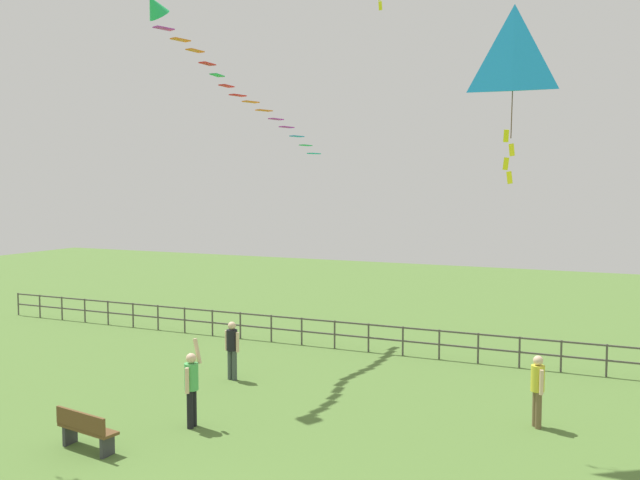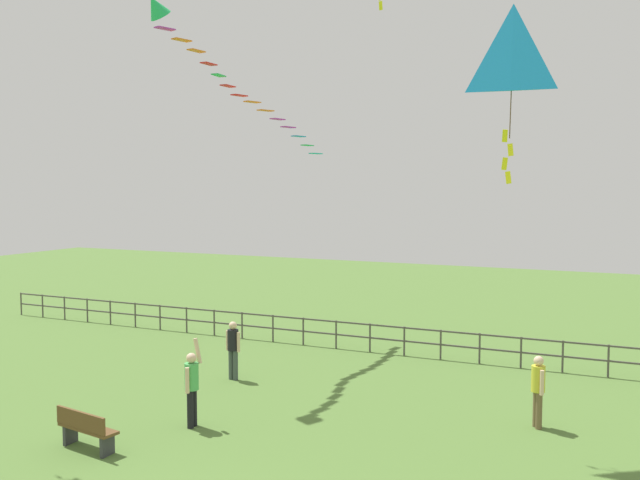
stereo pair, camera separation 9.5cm
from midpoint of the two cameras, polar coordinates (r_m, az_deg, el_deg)
The scene contains 7 objects.
park_bench at distance 15.64m, azimuth -18.50°, elevation -14.44°, with size 1.55×0.65×0.85m.
person_1 at distance 16.30m, azimuth -10.31°, elevation -11.50°, with size 0.32×0.53×2.01m.
person_2 at distance 16.76m, azimuth 17.61°, elevation -11.39°, with size 0.31×0.44×1.65m.
person_3 at distance 19.97m, azimuth -7.01°, elevation -8.65°, with size 0.50×0.31×1.66m.
kite_0 at distance 11.89m, azimuth 15.74°, elevation 14.43°, with size 1.03×0.63×2.84m.
streamer_kite at distance 20.67m, azimuth -11.32°, elevation 16.57°, with size 1.85×8.12×4.06m.
waterfront_railing at distance 22.62m, azimuth 8.59°, elevation -8.00°, with size 36.06×0.06×0.95m.
Camera 2 is at (5.85, -7.20, 5.46)m, focal length 39.02 mm.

